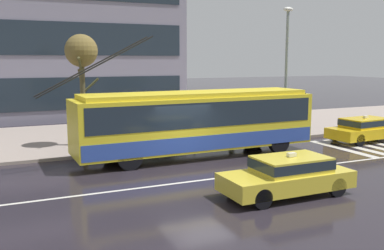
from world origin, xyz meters
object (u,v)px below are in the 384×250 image
taxi_oncoming_near (288,174)px  street_lamp (287,61)px  pedestrian_approaching_curb (147,108)px  trolleybus (198,121)px  taxi_ahead_of_bus (366,128)px  bus_shelter (153,106)px  street_tree_bare (81,54)px  pedestrian_at_shelter (232,107)px

taxi_oncoming_near → street_lamp: street_lamp is taller
pedestrian_approaching_curb → trolleybus: bearing=-78.8°
taxi_ahead_of_bus → bus_shelter: (-10.85, 3.61, 1.33)m
street_tree_bare → street_lamp: bearing=-8.6°
pedestrian_approaching_curb → taxi_oncoming_near: bearing=-83.9°
bus_shelter → pedestrian_approaching_curb: 1.39m
street_lamp → street_tree_bare: (-10.85, 1.65, 0.33)m
pedestrian_at_shelter → taxi_ahead_of_bus: bearing=-42.0°
trolleybus → taxi_ahead_of_bus: 9.89m
taxi_ahead_of_bus → street_tree_bare: size_ratio=0.87×
street_lamp → bus_shelter: bearing=173.2°
taxi_oncoming_near → pedestrian_at_shelter: size_ratio=2.28×
trolleybus → street_lamp: street_lamp is taller
trolleybus → pedestrian_approaching_curb: size_ratio=6.18×
pedestrian_at_shelter → street_lamp: 4.12m
pedestrian_at_shelter → street_lamp: street_lamp is taller
trolleybus → taxi_ahead_of_bus: (9.83, -0.44, -0.91)m
taxi_ahead_of_bus → pedestrian_approaching_curb: (-10.73, 4.97, 1.09)m
pedestrian_approaching_curb → street_tree_bare: (-3.49, -0.60, 2.82)m
street_lamp → street_tree_bare: street_lamp is taller
taxi_ahead_of_bus → taxi_oncoming_near: size_ratio=1.09×
taxi_oncoming_near → pedestrian_approaching_curb: 11.06m
street_lamp → pedestrian_at_shelter: bearing=133.6°
taxi_oncoming_near → pedestrian_approaching_curb: bearing=96.1°
trolleybus → street_lamp: size_ratio=1.77×
bus_shelter → pedestrian_approaching_curb: (0.12, 1.36, -0.23)m
bus_shelter → street_tree_bare: 4.31m
bus_shelter → pedestrian_at_shelter: 5.51m
taxi_ahead_of_bus → bus_shelter: bus_shelter is taller
taxi_oncoming_near → pedestrian_at_shelter: 11.71m
pedestrian_approaching_curb → street_tree_bare: 4.53m
pedestrian_at_shelter → street_lamp: size_ratio=0.27×
street_lamp → street_tree_bare: bearing=171.4°
taxi_oncoming_near → street_tree_bare: 11.99m
taxi_oncoming_near → street_tree_bare: street_tree_bare is taller
trolleybus → pedestrian_approaching_curb: bearing=101.2°
street_lamp → pedestrian_approaching_curb: bearing=163.0°
trolleybus → bus_shelter: (-1.01, 3.17, 0.41)m
taxi_ahead_of_bus → taxi_oncoming_near: (-9.56, -5.97, -0.00)m
pedestrian_at_shelter → pedestrian_approaching_curb: 5.20m
taxi_ahead_of_bus → pedestrian_at_shelter: (-5.53, 4.98, 0.90)m
taxi_oncoming_near → street_lamp: size_ratio=0.61×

